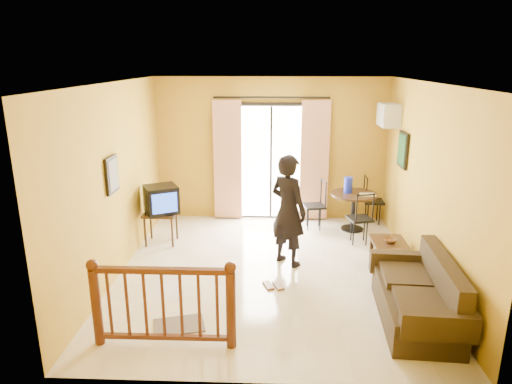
{
  "coord_description": "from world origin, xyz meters",
  "views": [
    {
      "loc": [
        0.05,
        -6.33,
        3.1
      ],
      "look_at": [
        -0.21,
        0.2,
        1.2
      ],
      "focal_mm": 32.0,
      "sensor_mm": 36.0,
      "label": 1
    }
  ],
  "objects_px": {
    "television": "(161,199)",
    "coffee_table": "(391,253)",
    "sofa": "(420,298)",
    "standing_person": "(288,210)",
    "dining_table": "(354,201)"
  },
  "relations": [
    {
      "from": "television",
      "to": "coffee_table",
      "type": "relative_size",
      "value": 0.75
    },
    {
      "from": "sofa",
      "to": "standing_person",
      "type": "bearing_deg",
      "value": 137.84
    },
    {
      "from": "dining_table",
      "to": "sofa",
      "type": "bearing_deg",
      "value": -84.54
    },
    {
      "from": "sofa",
      "to": "coffee_table",
      "type": "bearing_deg",
      "value": 93.78
    },
    {
      "from": "dining_table",
      "to": "standing_person",
      "type": "xyz_separation_m",
      "value": [
        -1.27,
        -1.53,
        0.31
      ]
    },
    {
      "from": "dining_table",
      "to": "coffee_table",
      "type": "bearing_deg",
      "value": -80.2
    },
    {
      "from": "dining_table",
      "to": "standing_person",
      "type": "height_order",
      "value": "standing_person"
    },
    {
      "from": "television",
      "to": "standing_person",
      "type": "height_order",
      "value": "standing_person"
    },
    {
      "from": "television",
      "to": "dining_table",
      "type": "distance_m",
      "value": 3.52
    },
    {
      "from": "dining_table",
      "to": "coffee_table",
      "type": "xyz_separation_m",
      "value": [
        0.3,
        -1.72,
        -0.29
      ]
    },
    {
      "from": "television",
      "to": "sofa",
      "type": "relative_size",
      "value": 0.39
    },
    {
      "from": "dining_table",
      "to": "standing_person",
      "type": "relative_size",
      "value": 0.49
    },
    {
      "from": "television",
      "to": "dining_table",
      "type": "bearing_deg",
      "value": -14.24
    },
    {
      "from": "coffee_table",
      "to": "standing_person",
      "type": "xyz_separation_m",
      "value": [
        -1.57,
        0.19,
        0.6
      ]
    },
    {
      "from": "sofa",
      "to": "standing_person",
      "type": "xyz_separation_m",
      "value": [
        -1.57,
        1.61,
        0.57
      ]
    }
  ]
}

